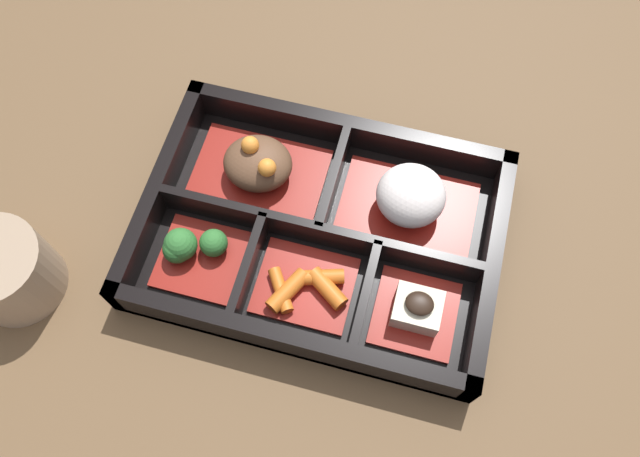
% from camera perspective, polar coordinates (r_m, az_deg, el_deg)
% --- Properties ---
extents(ground_plane, '(3.00, 3.00, 0.00)m').
position_cam_1_polar(ground_plane, '(0.61, 0.00, -0.97)').
color(ground_plane, brown).
extents(bento_base, '(0.33, 0.24, 0.01)m').
position_cam_1_polar(bento_base, '(0.60, 0.00, -0.78)').
color(bento_base, black).
rests_on(bento_base, ground_plane).
extents(bento_rim, '(0.33, 0.24, 0.04)m').
position_cam_1_polar(bento_rim, '(0.59, -0.06, -0.34)').
color(bento_rim, black).
rests_on(bento_rim, ground_plane).
extents(bowl_stew, '(0.13, 0.09, 0.05)m').
position_cam_1_polar(bowl_stew, '(0.61, -5.66, 5.71)').
color(bowl_stew, maroon).
rests_on(bowl_stew, bento_base).
extents(bowl_rice, '(0.13, 0.09, 0.06)m').
position_cam_1_polar(bowl_rice, '(0.59, 8.23, 2.74)').
color(bowl_rice, maroon).
rests_on(bowl_rice, bento_base).
extents(bowl_greens, '(0.08, 0.08, 0.04)m').
position_cam_1_polar(bowl_greens, '(0.59, -11.77, -1.80)').
color(bowl_greens, maroon).
rests_on(bowl_greens, bento_base).
extents(bowl_carrots, '(0.09, 0.08, 0.02)m').
position_cam_1_polar(bowl_carrots, '(0.57, -1.24, -5.32)').
color(bowl_carrots, maroon).
rests_on(bowl_carrots, bento_base).
extents(bowl_tofu, '(0.07, 0.08, 0.04)m').
position_cam_1_polar(bowl_tofu, '(0.57, 8.80, -7.41)').
color(bowl_tofu, maroon).
rests_on(bowl_tofu, bento_base).
extents(tea_cup, '(0.09, 0.09, 0.07)m').
position_cam_1_polar(tea_cup, '(0.62, -26.82, -3.48)').
color(tea_cup, gray).
rests_on(tea_cup, ground_plane).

